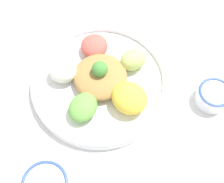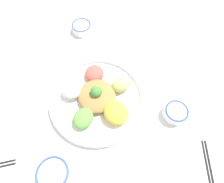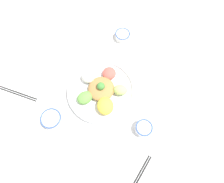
% 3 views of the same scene
% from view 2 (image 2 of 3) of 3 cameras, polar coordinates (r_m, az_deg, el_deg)
% --- Properties ---
extents(ground_plane, '(2.40, 2.40, 0.00)m').
position_cam_2_polar(ground_plane, '(0.72, -5.63, -1.16)').
color(ground_plane, white).
extents(salad_platter, '(0.35, 0.35, 0.10)m').
position_cam_2_polar(salad_platter, '(0.68, -4.31, -1.99)').
color(salad_platter, white).
rests_on(salad_platter, ground_plane).
extents(sauce_bowl_red, '(0.08, 0.08, 0.05)m').
position_cam_2_polar(sauce_bowl_red, '(0.70, 18.80, -6.10)').
color(sauce_bowl_red, white).
rests_on(sauce_bowl_red, ground_plane).
extents(rice_bowl_blue, '(0.10, 0.10, 0.04)m').
position_cam_2_polar(rice_bowl_blue, '(0.65, -17.45, -22.79)').
color(rice_bowl_blue, white).
rests_on(rice_bowl_blue, ground_plane).
extents(sauce_bowl_dark, '(0.09, 0.09, 0.04)m').
position_cam_2_polar(sauce_bowl_dark, '(0.90, -9.22, 18.73)').
color(sauce_bowl_dark, white).
rests_on(sauce_bowl_dark, ground_plane).
extents(chopsticks_pair_near, '(0.17, 0.14, 0.01)m').
position_cam_2_polar(chopsticks_pair_near, '(0.71, 27.80, -21.40)').
color(chopsticks_pair_near, black).
rests_on(chopsticks_pair_near, ground_plane).
extents(serving_spoon_main, '(0.13, 0.08, 0.01)m').
position_cam_2_polar(serving_spoon_main, '(0.89, 12.05, 15.76)').
color(serving_spoon_main, beige).
rests_on(serving_spoon_main, ground_plane).
extents(serving_spoon_extra, '(0.05, 0.13, 0.01)m').
position_cam_2_polar(serving_spoon_extra, '(0.92, 2.61, 19.01)').
color(serving_spoon_extra, beige).
rests_on(serving_spoon_extra, ground_plane).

